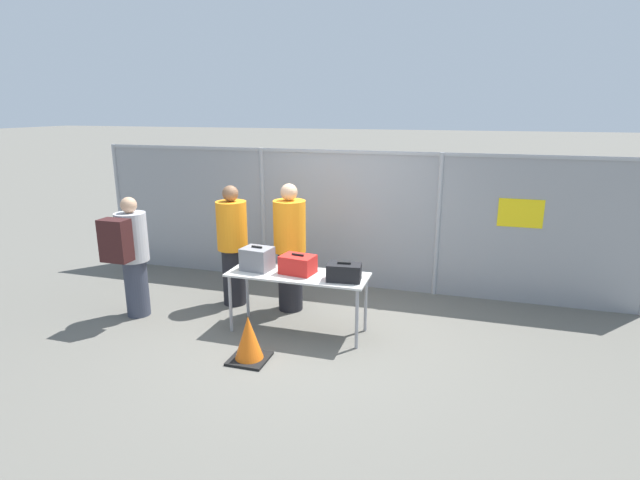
{
  "coord_description": "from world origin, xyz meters",
  "views": [
    {
      "loc": [
        1.81,
        -5.55,
        2.74
      ],
      "look_at": [
        -0.04,
        0.54,
        1.05
      ],
      "focal_mm": 28.0,
      "sensor_mm": 36.0,
      "label": 1
    }
  ],
  "objects_px": {
    "traveler_hooded": "(130,253)",
    "suitcase_grey": "(257,259)",
    "inspection_table": "(298,279)",
    "traffic_cone": "(249,340)",
    "utility_trailer": "(495,235)",
    "security_worker_far": "(233,244)",
    "suitcase_red": "(298,264)",
    "security_worker_near": "(290,246)",
    "suitcase_black": "(344,272)"
  },
  "relations": [
    {
      "from": "security_worker_near",
      "to": "utility_trailer",
      "type": "xyz_separation_m",
      "value": [
        2.81,
        3.46,
        -0.48
      ]
    },
    {
      "from": "security_worker_near",
      "to": "suitcase_grey",
      "type": "bearing_deg",
      "value": 71.51
    },
    {
      "from": "inspection_table",
      "to": "suitcase_grey",
      "type": "xyz_separation_m",
      "value": [
        -0.54,
        0.01,
        0.21
      ]
    },
    {
      "from": "utility_trailer",
      "to": "traffic_cone",
      "type": "bearing_deg",
      "value": -118.85
    },
    {
      "from": "security_worker_near",
      "to": "traffic_cone",
      "type": "xyz_separation_m",
      "value": [
        0.06,
        -1.52,
        -0.67
      ]
    },
    {
      "from": "security_worker_near",
      "to": "security_worker_far",
      "type": "distance_m",
      "value": 0.84
    },
    {
      "from": "inspection_table",
      "to": "security_worker_near",
      "type": "xyz_separation_m",
      "value": [
        -0.34,
        0.65,
        0.22
      ]
    },
    {
      "from": "inspection_table",
      "to": "utility_trailer",
      "type": "bearing_deg",
      "value": 58.99
    },
    {
      "from": "inspection_table",
      "to": "traffic_cone",
      "type": "bearing_deg",
      "value": -107.5
    },
    {
      "from": "suitcase_grey",
      "to": "utility_trailer",
      "type": "xyz_separation_m",
      "value": [
        3.01,
        4.09,
        -0.47
      ]
    },
    {
      "from": "security_worker_near",
      "to": "traffic_cone",
      "type": "bearing_deg",
      "value": 91.67
    },
    {
      "from": "traveler_hooded",
      "to": "security_worker_far",
      "type": "distance_m",
      "value": 1.35
    },
    {
      "from": "utility_trailer",
      "to": "suitcase_grey",
      "type": "bearing_deg",
      "value": -126.35
    },
    {
      "from": "inspection_table",
      "to": "suitcase_red",
      "type": "height_order",
      "value": "suitcase_red"
    },
    {
      "from": "suitcase_red",
      "to": "suitcase_grey",
      "type": "bearing_deg",
      "value": -179.02
    },
    {
      "from": "suitcase_red",
      "to": "utility_trailer",
      "type": "bearing_deg",
      "value": 58.79
    },
    {
      "from": "suitcase_black",
      "to": "security_worker_near",
      "type": "xyz_separation_m",
      "value": [
        -0.95,
        0.72,
        0.05
      ]
    },
    {
      "from": "suitcase_grey",
      "to": "security_worker_far",
      "type": "relative_size",
      "value": 0.23
    },
    {
      "from": "security_worker_far",
      "to": "utility_trailer",
      "type": "bearing_deg",
      "value": -118.3
    },
    {
      "from": "suitcase_grey",
      "to": "suitcase_red",
      "type": "relative_size",
      "value": 0.88
    },
    {
      "from": "suitcase_grey",
      "to": "traveler_hooded",
      "type": "bearing_deg",
      "value": -172.71
    },
    {
      "from": "suitcase_black",
      "to": "utility_trailer",
      "type": "bearing_deg",
      "value": 66.02
    },
    {
      "from": "suitcase_grey",
      "to": "suitcase_red",
      "type": "bearing_deg",
      "value": 0.98
    },
    {
      "from": "utility_trailer",
      "to": "security_worker_far",
      "type": "bearing_deg",
      "value": -136.21
    },
    {
      "from": "traveler_hooded",
      "to": "utility_trailer",
      "type": "height_order",
      "value": "traveler_hooded"
    },
    {
      "from": "inspection_table",
      "to": "security_worker_near",
      "type": "height_order",
      "value": "security_worker_near"
    },
    {
      "from": "traveler_hooded",
      "to": "suitcase_black",
      "type": "bearing_deg",
      "value": -4.65
    },
    {
      "from": "utility_trailer",
      "to": "inspection_table",
      "type": "bearing_deg",
      "value": -121.01
    },
    {
      "from": "security_worker_near",
      "to": "security_worker_far",
      "type": "xyz_separation_m",
      "value": [
        -0.84,
        -0.04,
        -0.03
      ]
    },
    {
      "from": "utility_trailer",
      "to": "traveler_hooded",
      "type": "bearing_deg",
      "value": -137.64
    },
    {
      "from": "suitcase_red",
      "to": "security_worker_near",
      "type": "bearing_deg",
      "value": 118.23
    },
    {
      "from": "security_worker_far",
      "to": "traffic_cone",
      "type": "bearing_deg",
      "value": 139.39
    },
    {
      "from": "security_worker_near",
      "to": "inspection_table",
      "type": "bearing_deg",
      "value": 116.94
    },
    {
      "from": "suitcase_red",
      "to": "utility_trailer",
      "type": "relative_size",
      "value": 0.13
    },
    {
      "from": "traveler_hooded",
      "to": "traffic_cone",
      "type": "relative_size",
      "value": 3.1
    },
    {
      "from": "suitcase_grey",
      "to": "utility_trailer",
      "type": "height_order",
      "value": "suitcase_grey"
    },
    {
      "from": "suitcase_red",
      "to": "utility_trailer",
      "type": "height_order",
      "value": "suitcase_red"
    },
    {
      "from": "utility_trailer",
      "to": "traffic_cone",
      "type": "distance_m",
      "value": 5.69
    },
    {
      "from": "suitcase_black",
      "to": "security_worker_far",
      "type": "relative_size",
      "value": 0.25
    },
    {
      "from": "suitcase_black",
      "to": "utility_trailer",
      "type": "distance_m",
      "value": 4.6
    },
    {
      "from": "suitcase_black",
      "to": "traffic_cone",
      "type": "height_order",
      "value": "suitcase_black"
    },
    {
      "from": "traveler_hooded",
      "to": "suitcase_grey",
      "type": "bearing_deg",
      "value": 0.07
    },
    {
      "from": "suitcase_black",
      "to": "suitcase_red",
      "type": "bearing_deg",
      "value": 170.7
    },
    {
      "from": "inspection_table",
      "to": "traveler_hooded",
      "type": "distance_m",
      "value": 2.28
    },
    {
      "from": "suitcase_grey",
      "to": "security_worker_far",
      "type": "bearing_deg",
      "value": 137.19
    },
    {
      "from": "traffic_cone",
      "to": "traveler_hooded",
      "type": "bearing_deg",
      "value": 161.37
    },
    {
      "from": "security_worker_far",
      "to": "utility_trailer",
      "type": "distance_m",
      "value": 5.08
    },
    {
      "from": "suitcase_black",
      "to": "traveler_hooded",
      "type": "xyz_separation_m",
      "value": [
        -2.87,
        -0.13,
        0.03
      ]
    },
    {
      "from": "suitcase_black",
      "to": "traffic_cone",
      "type": "xyz_separation_m",
      "value": [
        -0.88,
        -0.8,
        -0.62
      ]
    },
    {
      "from": "inspection_table",
      "to": "suitcase_black",
      "type": "bearing_deg",
      "value": -7.16
    }
  ]
}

